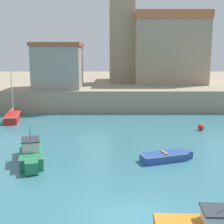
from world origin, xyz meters
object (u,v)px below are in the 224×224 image
object	(u,v)px
church	(161,46)
sailboat_red_1	(14,116)
mooring_buoy	(202,127)
harbor_shed_mid_row	(59,65)
dinghy_blue_5	(166,156)
motorboat_green_3	(32,153)

from	to	relation	value
church	sailboat_red_1	bearing A→B (deg)	-136.65
mooring_buoy	harbor_shed_mid_row	bearing A→B (deg)	142.07
dinghy_blue_5	church	xyz separation A→B (m)	(4.03, 31.15, 8.24)
sailboat_red_1	church	size ratio (longest dim) A/B	0.34
sailboat_red_1	harbor_shed_mid_row	xyz separation A→B (m)	(3.90, 7.84, 5.31)
mooring_buoy	church	size ratio (longest dim) A/B	0.04
dinghy_blue_5	mooring_buoy	distance (m)	10.04
mooring_buoy	church	world-z (taller)	church
dinghy_blue_5	harbor_shed_mid_row	distance (m)	24.44
motorboat_green_3	dinghy_blue_5	world-z (taller)	motorboat_green_3
sailboat_red_1	dinghy_blue_5	size ratio (longest dim) A/B	1.45
sailboat_red_1	dinghy_blue_5	distance (m)	19.96
sailboat_red_1	motorboat_green_3	bearing A→B (deg)	-67.97
mooring_buoy	harbor_shed_mid_row	world-z (taller)	harbor_shed_mid_row
mooring_buoy	church	bearing A→B (deg)	92.33
church	harbor_shed_mid_row	bearing A→B (deg)	-146.30
dinghy_blue_5	church	distance (m)	32.47
harbor_shed_mid_row	dinghy_blue_5	bearing A→B (deg)	-62.56
dinghy_blue_5	motorboat_green_3	bearing A→B (deg)	-178.67
motorboat_green_3	mooring_buoy	xyz separation A→B (m)	(14.35, 8.95, -0.31)
mooring_buoy	harbor_shed_mid_row	xyz separation A→B (m)	(-15.92, 12.41, 5.48)
motorboat_green_3	harbor_shed_mid_row	xyz separation A→B (m)	(-1.57, 21.36, 5.17)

